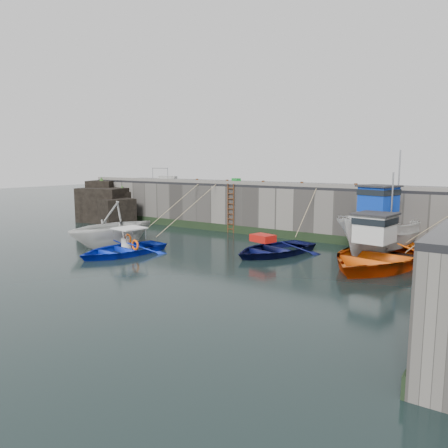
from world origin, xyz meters
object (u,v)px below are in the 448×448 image
Objects in this scene: fish_crate at (236,180)px; bollard_a at (197,181)px; boat_near_blue at (122,254)px; bollard_b at (227,182)px; ladder at (231,209)px; boat_far_white at (383,233)px; bollard_d at (302,184)px; bollard_e at (356,186)px; boat_near_white at (113,245)px; boat_near_navy at (274,254)px; bollard_c at (263,183)px; boat_far_orange at (379,255)px.

fish_crate reaches higher than bollard_a.
boat_near_blue is 9.54m from bollard_b.
boat_far_white reaches higher than ladder.
bollard_d is (5.79, -1.84, -0.01)m from fish_crate.
fish_crate reaches higher than bollard_e.
bollard_b reaches higher than boat_near_white.
fish_crate reaches higher than boat_near_white.
boat_near_blue is 7.66m from boat_near_navy.
bollard_b is at bearing -56.49° from fish_crate.
bollard_a is at bearing 180.00° from bollard_c.
boat_far_white is 8.21m from bollard_c.
boat_near_white is 1.06× the size of boat_near_navy.
boat_near_blue is 11.28m from fish_crate.
ladder is 8.80m from boat_near_blue.
boat_far_white is at bearing -8.29° from bollard_b.
bollard_e is at bearing 7.11° from fish_crate.
fish_crate is 6.07m from bollard_d.
boat_near_white is 2.58m from boat_near_blue.
boat_far_orange reaches higher than bollard_c.
boat_near_white is 8.91× the size of fish_crate.
boat_near_navy is 5.08m from boat_far_orange.
boat_far_orange reaches higher than bollard_d.
ladder is at bearing 91.97° from boat_near_blue.
fish_crate reaches higher than ladder.
bollard_b is at bearing 0.00° from bollard_a.
boat_near_blue is 0.96× the size of boat_near_navy.
ladder is 5.44× the size of fish_crate.
boat_near_navy is 9.65m from fish_crate.
boat_far_white is 25.18× the size of bollard_c.
bollard_b is (-10.96, 4.07, 2.82)m from boat_far_orange.
boat_near_navy is 0.64× the size of boat_far_orange.
boat_near_white is (-3.06, -7.26, -1.59)m from ladder.
bollard_a is at bearing 111.12° from boat_near_blue.
bollard_d is at bearing 4.00° from ladder.
bollard_d is (2.60, 0.00, 0.00)m from bollard_c.
bollard_b and bollard_e have the same top height.
boat_near_blue is 16.94× the size of bollard_a.
boat_far_orange reaches higher than bollard_b.
boat_near_navy is at bearing -119.39° from bollard_e.
boat_near_blue is at bearing -92.28° from bollard_b.
bollard_a is at bearing 97.42° from boat_near_white.
boat_near_blue is at bearing -149.41° from boat_far_orange.
fish_crate is at bearing 85.48° from boat_near_white.
fish_crate is (-0.13, 10.79, 3.31)m from boat_near_blue.
boat_near_white is 13.81m from bollard_e.
fish_crate is (2.07, 9.44, 3.31)m from boat_near_white.
bollard_c is (3.19, -1.84, -0.01)m from fish_crate.
bollard_d reaches higher than ladder.
fish_crate is at bearing 168.42° from bollard_e.
boat_near_blue is at bearing -95.68° from ladder.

